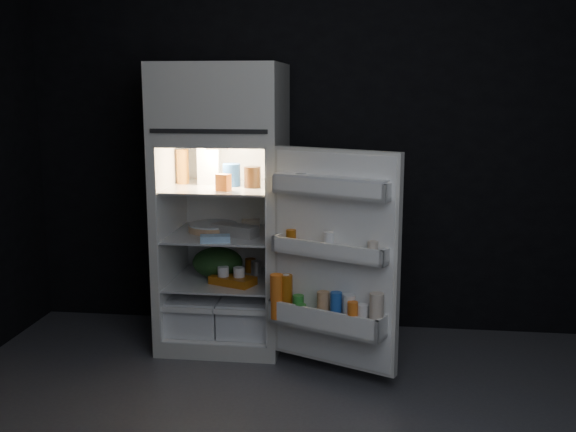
# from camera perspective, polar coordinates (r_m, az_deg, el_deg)

# --- Properties ---
(wall_back) EXTENTS (4.00, 0.00, 2.70)m
(wall_back) POSITION_cam_1_polar(r_m,az_deg,el_deg) (4.53, 2.90, 7.23)
(wall_back) COLOR black
(wall_back) RESTS_ON ground
(wall_front) EXTENTS (4.00, 0.00, 2.70)m
(wall_front) POSITION_cam_1_polar(r_m,az_deg,el_deg) (1.19, -9.38, -3.31)
(wall_front) COLOR black
(wall_front) RESTS_ON ground
(refrigerator) EXTENTS (0.76, 0.71, 1.78)m
(refrigerator) POSITION_cam_1_polar(r_m,az_deg,el_deg) (4.29, -5.45, 1.67)
(refrigerator) COLOR silver
(refrigerator) RESTS_ON ground
(fridge_door) EXTENTS (0.73, 0.47, 1.22)m
(fridge_door) POSITION_cam_1_polar(r_m,az_deg,el_deg) (3.73, 3.74, -4.08)
(fridge_door) COLOR silver
(fridge_door) RESTS_ON ground
(milk_jug) EXTENTS (0.15, 0.15, 0.24)m
(milk_jug) POSITION_cam_1_polar(r_m,az_deg,el_deg) (4.33, -6.75, 4.29)
(milk_jug) COLOR white
(milk_jug) RESTS_ON refrigerator
(mayo_jar) EXTENTS (0.11, 0.11, 0.14)m
(mayo_jar) POSITION_cam_1_polar(r_m,az_deg,el_deg) (4.23, -4.80, 3.48)
(mayo_jar) COLOR #2053AF
(mayo_jar) RESTS_ON refrigerator
(jam_jar) EXTENTS (0.11, 0.11, 0.13)m
(jam_jar) POSITION_cam_1_polar(r_m,az_deg,el_deg) (4.16, -3.03, 3.31)
(jam_jar) COLOR black
(jam_jar) RESTS_ON refrigerator
(amber_bottle) EXTENTS (0.08, 0.08, 0.22)m
(amber_bottle) POSITION_cam_1_polar(r_m,az_deg,el_deg) (4.37, -8.91, 4.16)
(amber_bottle) COLOR orange
(amber_bottle) RESTS_ON refrigerator
(small_carton) EXTENTS (0.09, 0.08, 0.10)m
(small_carton) POSITION_cam_1_polar(r_m,az_deg,el_deg) (4.04, -5.49, 2.85)
(small_carton) COLOR orange
(small_carton) RESTS_ON refrigerator
(egg_carton) EXTENTS (0.31, 0.22, 0.07)m
(egg_carton) POSITION_cam_1_polar(r_m,az_deg,el_deg) (4.19, -4.54, -1.22)
(egg_carton) COLOR gray
(egg_carton) RESTS_ON refrigerator
(pie) EXTENTS (0.38, 0.38, 0.04)m
(pie) POSITION_cam_1_polar(r_m,az_deg,el_deg) (4.35, -6.35, -1.02)
(pie) COLOR tan
(pie) RESTS_ON refrigerator
(flat_package) EXTENTS (0.19, 0.13, 0.04)m
(flat_package) POSITION_cam_1_polar(r_m,az_deg,el_deg) (4.05, -6.19, -1.92)
(flat_package) COLOR #9CC9F1
(flat_package) RESTS_ON refrigerator
(wrapped_pkg) EXTENTS (0.13, 0.12, 0.05)m
(wrapped_pkg) POSITION_cam_1_polar(r_m,az_deg,el_deg) (4.44, -3.17, -0.66)
(wrapped_pkg) COLOR beige
(wrapped_pkg) RESTS_ON refrigerator
(produce_bag) EXTENTS (0.35, 0.31, 0.20)m
(produce_bag) POSITION_cam_1_polar(r_m,az_deg,el_deg) (4.37, -5.98, -3.93)
(produce_bag) COLOR #193815
(produce_bag) RESTS_ON refrigerator
(yogurt_tray) EXTENTS (0.31, 0.24, 0.05)m
(yogurt_tray) POSITION_cam_1_polar(r_m,az_deg,el_deg) (4.23, -4.69, -5.45)
(yogurt_tray) COLOR #A1520D
(yogurt_tray) RESTS_ON refrigerator
(small_can_red) EXTENTS (0.09, 0.09, 0.09)m
(small_can_red) POSITION_cam_1_polar(r_m,az_deg,el_deg) (4.49, -3.20, -4.19)
(small_can_red) COLOR #A1520D
(small_can_red) RESTS_ON refrigerator
(small_can_silver) EXTENTS (0.08, 0.08, 0.09)m
(small_can_silver) POSITION_cam_1_polar(r_m,az_deg,el_deg) (4.43, -2.72, -4.39)
(small_can_silver) COLOR silver
(small_can_silver) RESTS_ON refrigerator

